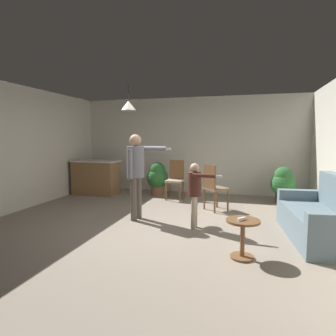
% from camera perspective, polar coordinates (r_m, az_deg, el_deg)
% --- Properties ---
extents(ground, '(7.68, 7.68, 0.00)m').
position_cam_1_polar(ground, '(5.21, -2.47, -11.43)').
color(ground, gray).
extents(wall_back, '(6.40, 0.10, 2.70)m').
position_cam_1_polar(wall_back, '(8.07, 4.52, 4.60)').
color(wall_back, silver).
rests_on(wall_back, ground).
extents(wall_left, '(0.10, 6.40, 2.70)m').
position_cam_1_polar(wall_left, '(6.69, -29.65, 3.45)').
color(wall_left, silver).
rests_on(wall_left, ground).
extents(couch_floral, '(1.03, 1.88, 1.00)m').
position_cam_1_polar(couch_floral, '(5.00, 28.83, -9.03)').
color(couch_floral, slate).
rests_on(couch_floral, ground).
extents(kitchen_counter, '(1.26, 0.66, 0.95)m').
position_cam_1_polar(kitchen_counter, '(8.04, -14.44, -1.83)').
color(kitchen_counter, olive).
rests_on(kitchen_counter, ground).
extents(side_table_by_couch, '(0.44, 0.44, 0.52)m').
position_cam_1_polar(side_table_by_couch, '(3.89, 14.94, -12.85)').
color(side_table_by_couch, brown).
rests_on(side_table_by_couch, ground).
extents(person_adult, '(0.84, 0.47, 1.64)m').
position_cam_1_polar(person_adult, '(5.36, -6.47, 0.16)').
color(person_adult, '#60564C').
rests_on(person_adult, ground).
extents(person_child, '(0.59, 0.36, 1.14)m').
position_cam_1_polar(person_child, '(4.86, 5.53, -4.12)').
color(person_child, tan).
rests_on(person_child, ground).
extents(dining_chair_by_counter, '(0.59, 0.59, 1.00)m').
position_cam_1_polar(dining_chair_by_counter, '(6.13, 9.24, -3.57)').
color(dining_chair_by_counter, brown).
rests_on(dining_chair_by_counter, ground).
extents(dining_chair_near_wall, '(0.43, 0.43, 1.00)m').
position_cam_1_polar(dining_chair_near_wall, '(7.21, 1.56, -2.01)').
color(dining_chair_near_wall, brown).
rests_on(dining_chair_near_wall, ground).
extents(potted_plant_corner, '(0.58, 0.58, 0.88)m').
position_cam_1_polar(potted_plant_corner, '(7.28, 22.35, -2.87)').
color(potted_plant_corner, '#4C4742').
rests_on(potted_plant_corner, ground).
extents(potted_plant_by_wall, '(0.59, 0.59, 0.90)m').
position_cam_1_polar(potted_plant_by_wall, '(7.70, -2.15, -1.86)').
color(potted_plant_by_wall, brown).
rests_on(potted_plant_by_wall, ground).
extents(spare_remote_on_table, '(0.11, 0.12, 0.04)m').
position_cam_1_polar(spare_remote_on_table, '(3.79, 14.72, -9.98)').
color(spare_remote_on_table, white).
rests_on(spare_remote_on_table, side_table_by_couch).
extents(ceiling_light_pendant, '(0.32, 0.32, 0.55)m').
position_cam_1_polar(ceiling_light_pendant, '(6.11, -8.05, 12.48)').
color(ceiling_light_pendant, silver).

